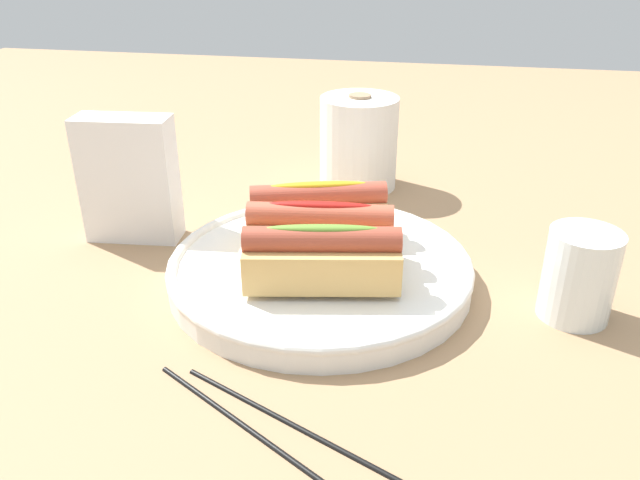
% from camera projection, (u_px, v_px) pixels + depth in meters
% --- Properties ---
extents(ground_plane, '(2.40, 2.40, 0.00)m').
position_uv_depth(ground_plane, '(305.00, 277.00, 0.69)').
color(ground_plane, '#9E7A56').
extents(serving_bowl, '(0.32, 0.32, 0.03)m').
position_uv_depth(serving_bowl, '(320.00, 268.00, 0.68)').
color(serving_bowl, white).
rests_on(serving_bowl, ground_plane).
extents(hotdog_front, '(0.16, 0.08, 0.06)m').
position_uv_depth(hotdog_front, '(322.00, 258.00, 0.61)').
color(hotdog_front, tan).
rests_on(hotdog_front, serving_bowl).
extents(hotdog_back, '(0.15, 0.07, 0.06)m').
position_uv_depth(hotdog_back, '(320.00, 233.00, 0.66)').
color(hotdog_back, tan).
rests_on(hotdog_back, serving_bowl).
extents(hotdog_side, '(0.16, 0.09, 0.06)m').
position_uv_depth(hotdog_side, '(318.00, 212.00, 0.71)').
color(hotdog_side, '#DBB270').
rests_on(hotdog_side, serving_bowl).
extents(water_glass, '(0.07, 0.07, 0.09)m').
position_uv_depth(water_glass, '(578.00, 280.00, 0.61)').
color(water_glass, white).
rests_on(water_glass, ground_plane).
extents(paper_towel_roll, '(0.11, 0.11, 0.13)m').
position_uv_depth(paper_towel_roll, '(359.00, 143.00, 0.90)').
color(paper_towel_roll, white).
rests_on(paper_towel_roll, ground_plane).
extents(napkin_box, '(0.11, 0.05, 0.15)m').
position_uv_depth(napkin_box, '(129.00, 179.00, 0.75)').
color(napkin_box, white).
rests_on(napkin_box, ground_plane).
extents(chopstick_near, '(0.20, 0.10, 0.01)m').
position_uv_depth(chopstick_near, '(292.00, 423.00, 0.49)').
color(chopstick_near, black).
rests_on(chopstick_near, ground_plane).
extents(chopstick_far, '(0.19, 0.12, 0.01)m').
position_uv_depth(chopstick_far, '(250.00, 428.00, 0.48)').
color(chopstick_far, black).
rests_on(chopstick_far, ground_plane).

